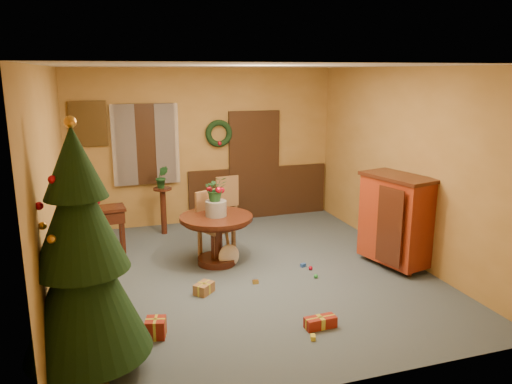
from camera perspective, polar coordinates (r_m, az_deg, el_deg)
name	(u,v)px	position (r m, az deg, el deg)	size (l,w,h in m)	color
room_envelope	(217,164)	(9.51, -4.50, 3.21)	(5.50, 5.50, 5.50)	#3B4956
dining_table	(216,230)	(7.48, -4.54, -4.38)	(1.09, 1.09, 0.75)	black
urn	(216,208)	(7.38, -4.59, -1.87)	(0.31, 0.31, 0.23)	slate
centerpiece_plant	(216,189)	(7.31, -4.64, 0.38)	(0.33, 0.29, 0.37)	#1E4C23
chair_near	(213,222)	(7.73, -4.94, -3.48)	(0.61, 0.61, 1.05)	olive
chair_far	(225,200)	(9.17, -3.58, -0.89)	(0.49, 0.49, 1.00)	olive
guitar	(229,242)	(7.42, -3.14, -5.70)	(0.32, 0.15, 0.75)	#F2E0CA
plant_stand	(163,205)	(8.97, -10.56, -1.52)	(0.32, 0.32, 0.84)	black
stand_plant	(162,177)	(8.85, -10.70, 1.69)	(0.22, 0.18, 0.40)	#19471E
christmas_tree	(82,257)	(4.89, -19.27, -7.07)	(1.19, 1.19, 2.46)	#382111
writing_desk	(98,219)	(8.23, -17.63, -3.01)	(0.88, 0.49, 0.75)	black
sideboard	(396,218)	(7.59, 15.67, -2.89)	(0.81, 1.18, 1.38)	#58170A
gift_b	(156,328)	(5.75, -11.38, -14.97)	(0.26, 0.26, 0.21)	maroon
gift_c	(204,288)	(6.67, -5.96, -10.89)	(0.31, 0.31, 0.14)	brown
gift_d	(320,322)	(5.88, 7.37, -14.55)	(0.37, 0.16, 0.13)	maroon
toy_a	(303,265)	(7.52, 5.41, -8.32)	(0.08, 0.05, 0.05)	#2753AC
toy_b	(316,276)	(7.15, 6.85, -9.53)	(0.06, 0.06, 0.06)	green
toy_c	(313,337)	(5.66, 6.52, -16.18)	(0.08, 0.05, 0.05)	gold
toy_d	(311,268)	(7.42, 6.25, -8.63)	(0.06, 0.06, 0.06)	red
toy_e	(255,282)	(6.93, -0.06, -10.23)	(0.08, 0.05, 0.05)	gold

